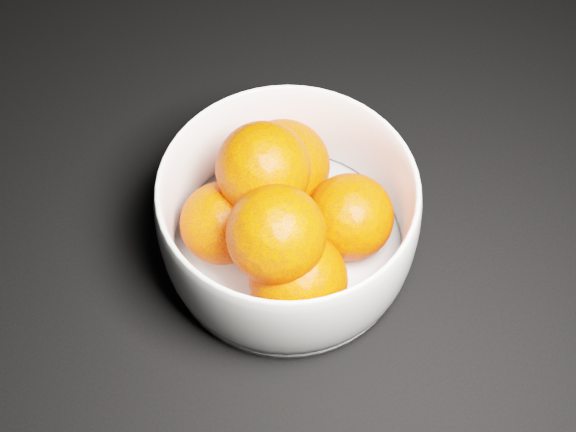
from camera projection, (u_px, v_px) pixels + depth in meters
bowl at (288, 219)px, 0.59m from camera, size 0.19×0.19×0.09m
orange_pile at (284, 213)px, 0.58m from camera, size 0.15×0.16×0.11m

